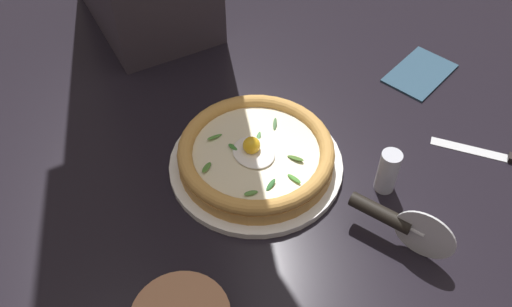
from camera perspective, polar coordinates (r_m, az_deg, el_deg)
name	(u,v)px	position (r m, az deg, el deg)	size (l,w,h in m)	color
ground_plane	(252,194)	(0.87, -0.43, -4.32)	(2.40, 2.40, 0.03)	black
pizza_plate	(256,164)	(0.88, 0.00, -1.12)	(0.28, 0.28, 0.01)	white
pizza	(256,153)	(0.86, -0.01, 0.01)	(0.25, 0.25, 0.05)	#CD9449
pizza_cutter	(396,221)	(0.79, 14.49, -6.86)	(0.15, 0.06, 0.09)	silver
folded_napkin	(420,72)	(1.10, 16.90, 8.17)	(0.14, 0.09, 0.01)	#2C495F
pepper_shaker	(388,171)	(0.86, 13.71, -1.85)	(0.03, 0.03, 0.08)	silver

